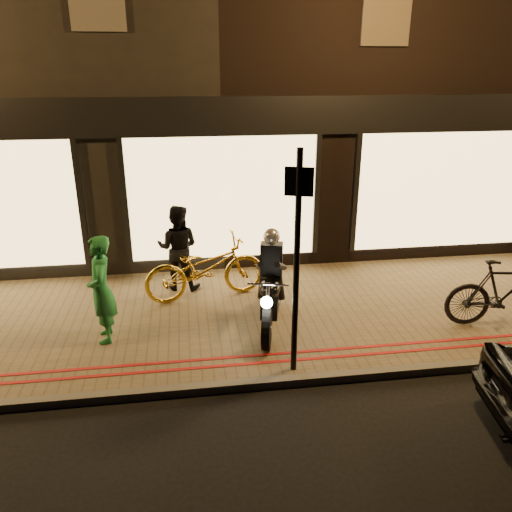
{
  "coord_description": "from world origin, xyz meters",
  "views": [
    {
      "loc": [
        -0.72,
        -5.46,
        4.0
      ],
      "look_at": [
        0.37,
        2.08,
        1.1
      ],
      "focal_mm": 35.0,
      "sensor_mm": 36.0,
      "label": 1
    }
  ],
  "objects": [
    {
      "name": "ground",
      "position": [
        0.0,
        0.0,
        0.0
      ],
      "size": [
        90.0,
        90.0,
        0.0
      ],
      "primitive_type": "plane",
      "color": "black",
      "rests_on": "ground"
    },
    {
      "name": "sidewalk",
      "position": [
        0.0,
        2.0,
        0.06
      ],
      "size": [
        50.0,
        4.0,
        0.12
      ],
      "primitive_type": "cube",
      "color": "brown",
      "rests_on": "ground"
    },
    {
      "name": "kerb_stone",
      "position": [
        0.0,
        0.05,
        0.06
      ],
      "size": [
        50.0,
        0.14,
        0.12
      ],
      "primitive_type": "cube",
      "color": "#59544C",
      "rests_on": "ground"
    },
    {
      "name": "red_kerb_lines",
      "position": [
        0.0,
        0.55,
        0.12
      ],
      "size": [
        50.0,
        0.26,
        0.01
      ],
      "color": "#9C0F0E",
      "rests_on": "sidewalk"
    },
    {
      "name": "building_row",
      "position": [
        -0.0,
        8.99,
        4.25
      ],
      "size": [
        48.0,
        10.11,
        8.5
      ],
      "color": "black",
      "rests_on": "ground"
    },
    {
      "name": "motorcycle",
      "position": [
        0.52,
        1.52,
        0.73
      ],
      "size": [
        0.75,
        1.91,
        1.59
      ],
      "rotation": [
        0.0,
        0.0,
        -0.24
      ],
      "color": "black",
      "rests_on": "sidewalk"
    },
    {
      "name": "sign_post",
      "position": [
        0.63,
        0.25,
        1.8
      ],
      "size": [
        0.34,
        0.14,
        3.0
      ],
      "rotation": [
        0.0,
        0.0,
        -0.34
      ],
      "color": "black",
      "rests_on": "sidewalk"
    },
    {
      "name": "bicycle_gold",
      "position": [
        -0.44,
        2.7,
        0.68
      ],
      "size": [
        2.24,
        1.15,
        1.12
      ],
      "primitive_type": "imported",
      "rotation": [
        0.0,
        0.0,
        1.77
      ],
      "color": "gold",
      "rests_on": "sidewalk"
    },
    {
      "name": "bicycle_dark",
      "position": [
        4.17,
        1.0,
        0.68
      ],
      "size": [
        1.91,
        0.8,
        1.11
      ],
      "primitive_type": "imported",
      "rotation": [
        0.0,
        0.0,
        1.42
      ],
      "color": "black",
      "rests_on": "sidewalk"
    },
    {
      "name": "person_green",
      "position": [
        -2.01,
        1.45,
        0.94
      ],
      "size": [
        0.48,
        0.65,
        1.64
      ],
      "primitive_type": "imported",
      "rotation": [
        0.0,
        0.0,
        -1.42
      ],
      "color": "#1F7736",
      "rests_on": "sidewalk"
    },
    {
      "name": "person_dark",
      "position": [
        -0.9,
        3.19,
        0.91
      ],
      "size": [
        0.88,
        0.76,
        1.59
      ],
      "primitive_type": "imported",
      "rotation": [
        0.0,
        0.0,
        2.92
      ],
      "color": "black",
      "rests_on": "sidewalk"
    }
  ]
}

